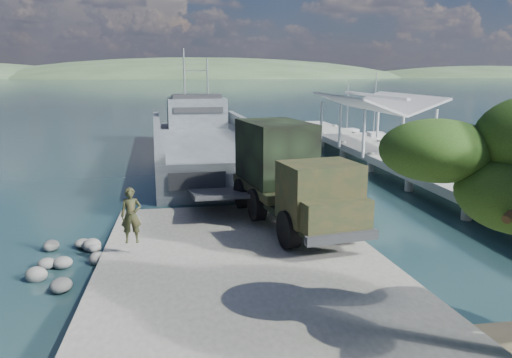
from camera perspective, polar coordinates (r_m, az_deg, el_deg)
name	(u,v)px	position (r m, az deg, el deg)	size (l,w,h in m)	color
ground	(241,266)	(18.46, -1.75, -9.89)	(1400.00, 1400.00, 0.00)	#18393B
boat_ramp	(245,270)	(17.45, -1.31, -10.35)	(10.00, 18.00, 0.50)	slate
shoreline_rocks	(66,271)	(19.21, -20.90, -9.82)	(3.20, 5.60, 0.90)	#62625F
distant_headlands	(220,78)	(579.37, -4.18, 11.44)	(1000.00, 240.00, 48.00)	#354E30
pier	(377,143)	(39.20, 13.69, 4.00)	(6.40, 44.00, 6.10)	gray
landing_craft	(208,149)	(40.51, -5.54, 3.41)	(9.59, 33.49, 9.86)	#4A4F57
military_truck	(288,174)	(21.60, 3.70, 0.57)	(4.21, 9.41, 4.22)	black
soldier	(132,226)	(18.54, -14.01, -5.21)	(0.74, 0.48, 2.01)	black
sailboat_near	(374,140)	(50.66, 13.29, 4.40)	(2.40, 5.91, 7.00)	silver
sailboat_far	(347,135)	(54.52, 10.37, 5.01)	(2.07, 5.20, 6.17)	silver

